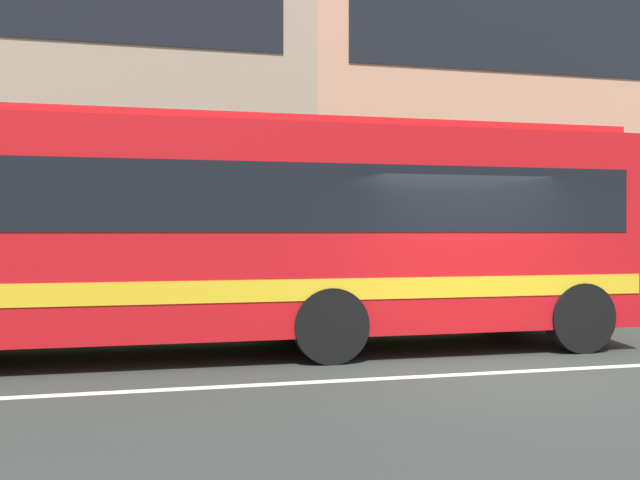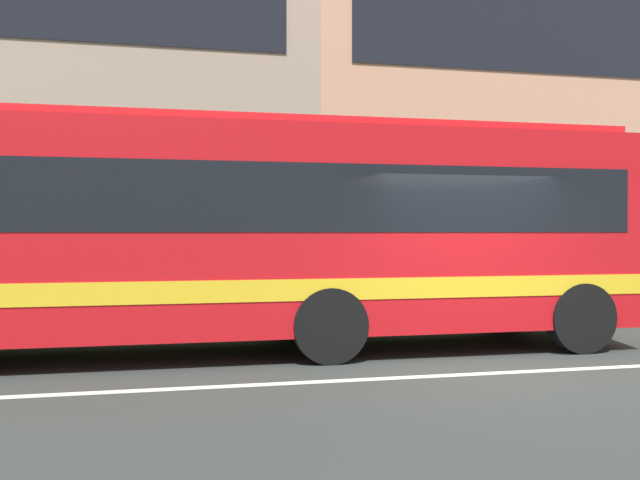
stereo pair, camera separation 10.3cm
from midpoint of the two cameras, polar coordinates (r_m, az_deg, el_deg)
ground_plane at (r=9.30m, az=14.56°, el=-10.09°), size 160.00×160.00×0.00m
lane_centre_line at (r=9.30m, az=14.56°, el=-10.07°), size 60.00×0.16×0.01m
hedge_row_far at (r=14.08m, az=-4.93°, el=-4.12°), size 14.41×1.10×1.12m
apartment_block_right at (r=27.85m, az=19.77°, el=10.38°), size 21.10×9.27×12.90m
transit_bus at (r=10.47m, az=-3.95°, el=1.05°), size 10.72×2.63×3.27m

